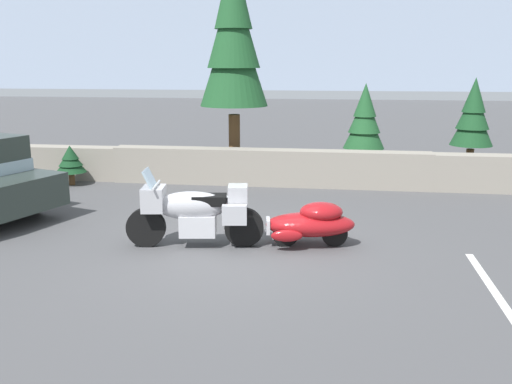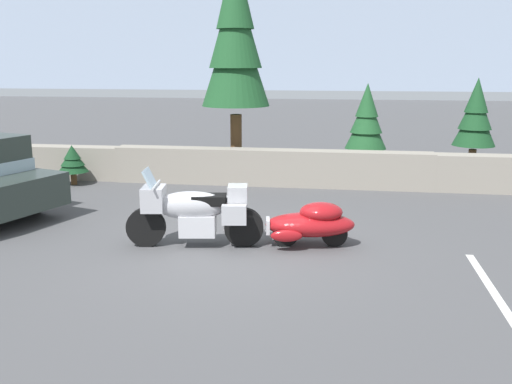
% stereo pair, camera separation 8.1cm
% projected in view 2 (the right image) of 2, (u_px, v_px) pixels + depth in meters
% --- Properties ---
extents(ground_plane, '(80.00, 80.00, 0.00)m').
position_uv_depth(ground_plane, '(232.00, 249.00, 9.41)').
color(ground_plane, '#4C4C4F').
extents(stone_guard_wall, '(24.00, 0.59, 0.91)m').
position_uv_depth(stone_guard_wall, '(278.00, 168.00, 14.25)').
color(stone_guard_wall, gray).
rests_on(stone_guard_wall, ground).
extents(distant_ridgeline, '(240.00, 80.00, 16.00)m').
position_uv_depth(distant_ridgeline, '(335.00, 34.00, 99.31)').
color(distant_ridgeline, '#99A8BF').
rests_on(distant_ridgeline, ground).
extents(touring_motorcycle, '(2.31, 0.94, 1.33)m').
position_uv_depth(touring_motorcycle, '(194.00, 211.00, 9.45)').
color(touring_motorcycle, black).
rests_on(touring_motorcycle, ground).
extents(car_shaped_trailer, '(2.23, 0.93, 0.76)m').
position_uv_depth(car_shaped_trailer, '(311.00, 223.00, 9.49)').
color(car_shaped_trailer, black).
rests_on(car_shaped_trailer, ground).
extents(pine_tree_tall, '(1.77, 1.77, 5.89)m').
position_uv_depth(pine_tree_tall, '(235.00, 37.00, 14.49)').
color(pine_tree_tall, brown).
rests_on(pine_tree_tall, ground).
extents(pine_tree_secondary, '(1.11, 1.11, 2.66)m').
position_uv_depth(pine_tree_secondary, '(476.00, 116.00, 14.95)').
color(pine_tree_secondary, brown).
rests_on(pine_tree_secondary, ground).
extents(pine_tree_far_right, '(1.08, 1.08, 2.53)m').
position_uv_depth(pine_tree_far_right, '(366.00, 120.00, 14.76)').
color(pine_tree_far_right, brown).
rests_on(pine_tree_far_right, ground).
extents(pine_sapling_near, '(0.77, 0.77, 1.01)m').
position_uv_depth(pine_sapling_near, '(73.00, 160.00, 14.28)').
color(pine_sapling_near, brown).
rests_on(pine_sapling_near, ground).
extents(parking_stripe_marker, '(0.12, 3.60, 0.01)m').
position_uv_depth(parking_stripe_marker, '(499.00, 300.00, 7.40)').
color(parking_stripe_marker, silver).
rests_on(parking_stripe_marker, ground).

